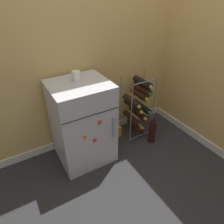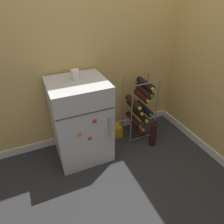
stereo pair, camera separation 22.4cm
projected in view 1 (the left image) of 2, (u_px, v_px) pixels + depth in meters
name	position (u px, v px, depth m)	size (l,w,h in m)	color
ground_plane	(130.00, 162.00, 2.22)	(14.00, 14.00, 0.00)	#28282B
wall_back	(99.00, 33.00, 2.04)	(6.89, 0.07, 2.50)	tan
mini_fridge	(82.00, 123.00, 2.07)	(0.56, 0.54, 0.90)	#B7BABF
wine_rack	(137.00, 106.00, 2.45)	(0.35, 0.33, 0.79)	slate
soda_box	(111.00, 131.00, 2.56)	(0.22, 0.17, 0.14)	orange
fridge_top_cup	(76.00, 76.00, 1.84)	(0.08, 0.08, 0.10)	silver
loose_bottle_floor	(152.00, 131.00, 2.43)	(0.08, 0.08, 0.34)	black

